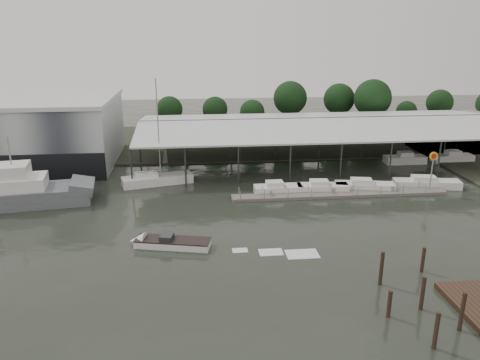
{
  "coord_description": "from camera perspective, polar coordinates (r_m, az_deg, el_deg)",
  "views": [
    {
      "loc": [
        -3.64,
        -44.99,
        20.55
      ],
      "look_at": [
        2.08,
        10.34,
        2.5
      ],
      "focal_mm": 35.0,
      "sensor_mm": 36.0,
      "label": 1
    }
  ],
  "objects": [
    {
      "name": "floating_dock",
      "position": [
        61.52,
        12.1,
        -1.75
      ],
      "size": [
        28.0,
        2.0,
        1.4
      ],
      "color": "slate",
      "rests_on": "ground"
    },
    {
      "name": "moored_cruiser_3",
      "position": [
        68.1,
        21.75,
        -0.37
      ],
      "size": [
        9.01,
        3.65,
        1.7
      ],
      "rotation": [
        0.0,
        0.0,
        -0.17
      ],
      "color": "white",
      "rests_on": "ground"
    },
    {
      "name": "mooring_pilings",
      "position": [
        39.25,
        20.9,
        -13.09
      ],
      "size": [
        6.03,
        10.42,
        3.66
      ],
      "color": "#38281C",
      "rests_on": "ground"
    },
    {
      "name": "speedboat_underway",
      "position": [
        47.18,
        -8.98,
        -7.55
      ],
      "size": [
        18.84,
        6.16,
        2.0
      ],
      "rotation": [
        0.0,
        0.0,
        2.91
      ],
      "color": "white",
      "rests_on": "ground"
    },
    {
      "name": "land_strip_far",
      "position": [
        89.43,
        -3.42,
        4.73
      ],
      "size": [
        140.0,
        30.0,
        0.3
      ],
      "color": "#363A2B",
      "rests_on": "ground"
    },
    {
      "name": "moored_cruiser_0",
      "position": [
        61.25,
        4.61,
        -1.08
      ],
      "size": [
        6.3,
        2.29,
        1.7
      ],
      "rotation": [
        0.0,
        0.0,
        0.01
      ],
      "color": "white",
      "rests_on": "ground"
    },
    {
      "name": "moored_cruiser_2",
      "position": [
        64.27,
        14.88,
        -0.72
      ],
      "size": [
        7.99,
        3.6,
        1.7
      ],
      "rotation": [
        0.0,
        0.0,
        -0.19
      ],
      "color": "white",
      "rests_on": "ground"
    },
    {
      "name": "moored_cruiser_1",
      "position": [
        62.46,
        9.98,
        -0.92
      ],
      "size": [
        6.85,
        2.73,
        1.7
      ],
      "rotation": [
        0.0,
        0.0,
        -0.08
      ],
      "color": "white",
      "rests_on": "ground"
    },
    {
      "name": "covered_boat_shed",
      "position": [
        77.21,
        9.79,
        6.95
      ],
      "size": [
        58.24,
        24.0,
        6.96
      ],
      "color": "silver",
      "rests_on": "ground"
    },
    {
      "name": "shell_fuel_sign",
      "position": [
        65.1,
        22.43,
        1.8
      ],
      "size": [
        1.1,
        0.18,
        5.55
      ],
      "color": "gray",
      "rests_on": "ground"
    },
    {
      "name": "storage_warehouse",
      "position": [
        80.26,
        -23.56,
        5.52
      ],
      "size": [
        24.5,
        20.5,
        10.5
      ],
      "color": "#B0B6BB",
      "rests_on": "ground"
    },
    {
      "name": "grey_trawler",
      "position": [
        62.61,
        -24.74,
        -1.37
      ],
      "size": [
        16.51,
        7.17,
        8.84
      ],
      "rotation": [
        0.0,
        0.0,
        0.14
      ],
      "color": "slate",
      "rests_on": "ground"
    },
    {
      "name": "horizon_tree_line",
      "position": [
        98.99,
        11.75,
        9.26
      ],
      "size": [
        72.34,
        12.66,
        11.11
      ],
      "color": "#2F1F14",
      "rests_on": "ground"
    },
    {
      "name": "white_sailboat",
      "position": [
        65.7,
        -10.17,
        0.07
      ],
      "size": [
        9.93,
        4.91,
        14.63
      ],
      "rotation": [
        0.0,
        0.0,
        0.25
      ],
      "color": "white",
      "rests_on": "ground"
    },
    {
      "name": "ground",
      "position": [
        49.59,
        -1.17,
        -6.5
      ],
      "size": [
        200.0,
        200.0,
        0.0
      ],
      "primitive_type": "plane",
      "color": "#262C24",
      "rests_on": "ground"
    }
  ]
}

